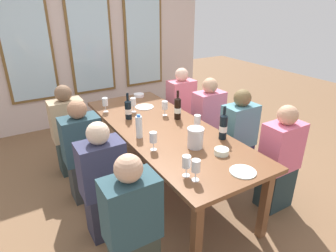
{
  "coord_description": "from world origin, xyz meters",
  "views": [
    {
      "loc": [
        -1.39,
        -2.41,
        2.0
      ],
      "look_at": [
        0.0,
        -0.08,
        0.79
      ],
      "focal_mm": 30.82,
      "sensor_mm": 36.0,
      "label": 1
    }
  ],
  "objects": [
    {
      "name": "tasting_bowl_0",
      "position": [
        0.15,
        -0.75,
        0.77
      ],
      "size": [
        0.13,
        0.13,
        0.05
      ],
      "primitive_type": "cylinder",
      "color": "white",
      "rests_on": "dining_table"
    },
    {
      "name": "wine_bottle_0",
      "position": [
        0.36,
        -0.52,
        0.87
      ],
      "size": [
        0.08,
        0.08,
        0.33
      ],
      "color": "black",
      "rests_on": "dining_table"
    },
    {
      "name": "wine_bottle_1",
      "position": [
        0.25,
        0.13,
        0.87
      ],
      "size": [
        0.08,
        0.08,
        0.33
      ],
      "color": "black",
      "rests_on": "dining_table"
    },
    {
      "name": "wine_glass_2",
      "position": [
        -0.31,
        -0.87,
        0.86
      ],
      "size": [
        0.07,
        0.07,
        0.17
      ],
      "color": "white",
      "rests_on": "dining_table"
    },
    {
      "name": "seated_person_2",
      "position": [
        -0.81,
        -0.95,
        0.53
      ],
      "size": [
        0.38,
        0.24,
        1.11
      ],
      "color": "#32382F",
      "rests_on": "ground"
    },
    {
      "name": "metal_pitcher",
      "position": [
        0.03,
        -0.53,
        0.84
      ],
      "size": [
        0.16,
        0.16,
        0.19
      ],
      "color": "silver",
      "rests_on": "dining_table"
    },
    {
      "name": "seated_person_4",
      "position": [
        -0.81,
        0.27,
        0.53
      ],
      "size": [
        0.38,
        0.24,
        1.11
      ],
      "color": "#323535",
      "rests_on": "ground"
    },
    {
      "name": "wine_glass_3",
      "position": [
        -0.08,
        0.59,
        0.86
      ],
      "size": [
        0.07,
        0.07,
        0.17
      ],
      "color": "white",
      "rests_on": "dining_table"
    },
    {
      "name": "wine_glass_1",
      "position": [
        0.18,
        0.3,
        0.86
      ],
      "size": [
        0.07,
        0.07,
        0.17
      ],
      "color": "white",
      "rests_on": "dining_table"
    },
    {
      "name": "back_wall_with_windows",
      "position": [
        0.0,
        2.4,
        1.45
      ],
      "size": [
        4.13,
        0.1,
        2.9
      ],
      "color": "beige",
      "rests_on": "ground"
    },
    {
      "name": "water_bottle",
      "position": [
        -0.32,
        -0.08,
        0.85
      ],
      "size": [
        0.06,
        0.06,
        0.24
      ],
      "color": "white",
      "rests_on": "dining_table"
    },
    {
      "name": "white_plate_1",
      "position": [
        0.1,
        0.66,
        0.74
      ],
      "size": [
        0.23,
        0.23,
        0.01
      ],
      "primitive_type": "cylinder",
      "color": "white",
      "rests_on": "dining_table"
    },
    {
      "name": "seated_person_5",
      "position": [
        0.81,
        0.27,
        0.53
      ],
      "size": [
        0.38,
        0.24,
        1.11
      ],
      "color": "#2C382B",
      "rests_on": "ground"
    },
    {
      "name": "white_plate_0",
      "position": [
        0.11,
        -1.06,
        0.74
      ],
      "size": [
        0.21,
        0.21,
        0.01
      ],
      "primitive_type": "cylinder",
      "color": "white",
      "rests_on": "dining_table"
    },
    {
      "name": "wine_glass_0",
      "position": [
        0.25,
        -0.25,
        0.86
      ],
      "size": [
        0.07,
        0.07,
        0.17
      ],
      "color": "white",
      "rests_on": "dining_table"
    },
    {
      "name": "wine_glass_4",
      "position": [
        -0.37,
        0.76,
        0.86
      ],
      "size": [
        0.07,
        0.07,
        0.17
      ],
      "color": "white",
      "rests_on": "dining_table"
    },
    {
      "name": "seated_person_6",
      "position": [
        -0.81,
        0.87,
        0.53
      ],
      "size": [
        0.38,
        0.24,
        1.11
      ],
      "color": "#293837",
      "rests_on": "ground"
    },
    {
      "name": "seated_person_1",
      "position": [
        0.81,
        -0.29,
        0.53
      ],
      "size": [
        0.38,
        0.24,
        1.11
      ],
      "color": "#222143",
      "rests_on": "ground"
    },
    {
      "name": "seated_person_0",
      "position": [
        -0.81,
        -0.35,
        0.53
      ],
      "size": [
        0.38,
        0.24,
        1.11
      ],
      "color": "#2B2B3C",
      "rests_on": "ground"
    },
    {
      "name": "seated_person_3",
      "position": [
        0.81,
        -0.87,
        0.53
      ],
      "size": [
        0.38,
        0.24,
        1.11
      ],
      "color": "#233538",
      "rests_on": "ground"
    },
    {
      "name": "tasting_bowl_1",
      "position": [
        0.23,
        1.09,
        0.76
      ],
      "size": [
        0.14,
        0.14,
        0.04
      ],
      "primitive_type": "cylinder",
      "color": "white",
      "rests_on": "dining_table"
    },
    {
      "name": "wine_bottle_2",
      "position": [
        -0.22,
        0.42,
        0.85
      ],
      "size": [
        0.08,
        0.08,
        0.3
      ],
      "color": "black",
      "rests_on": "dining_table"
    },
    {
      "name": "ground_plane",
      "position": [
        0.0,
        0.0,
        0.0
      ],
      "size": [
        12.0,
        12.0,
        0.0
      ],
      "primitive_type": "plane",
      "color": "brown"
    },
    {
      "name": "wine_glass_6",
      "position": [
        -0.33,
        -0.37,
        0.86
      ],
      "size": [
        0.07,
        0.07,
        0.17
      ],
      "color": "white",
      "rests_on": "dining_table"
    },
    {
      "name": "seated_person_7",
      "position": [
        0.81,
        0.9,
        0.53
      ],
      "size": [
        0.38,
        0.24,
        1.11
      ],
      "color": "#2B2834",
      "rests_on": "ground"
    },
    {
      "name": "dining_table",
      "position": [
        0.0,
        0.0,
        0.67
      ],
      "size": [
        0.93,
        2.43,
        0.74
      ],
      "color": "brown",
      "rests_on": "ground"
    },
    {
      "name": "wine_glass_5",
      "position": [
        -0.28,
        -0.96,
        0.86
      ],
      "size": [
        0.07,
        0.07,
        0.17
      ],
      "color": "white",
      "rests_on": "dining_table"
    }
  ]
}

